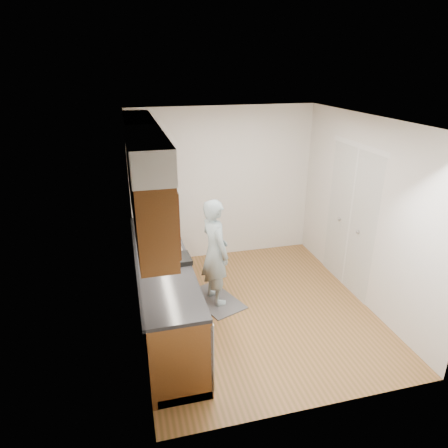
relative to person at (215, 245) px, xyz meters
name	(u,v)px	position (x,y,z in m)	size (l,w,h in m)	color
floor	(255,308)	(0.48, -0.33, -0.85)	(3.50, 3.50, 0.00)	#926037
ceiling	(261,120)	(0.48, -0.33, 1.65)	(3.50, 3.50, 0.00)	white
wall_left	(135,235)	(-1.02, -0.33, 0.40)	(0.02, 3.50, 2.50)	silver
wall_right	(365,213)	(1.98, -0.33, 0.40)	(0.02, 3.50, 2.50)	silver
wall_back	(223,184)	(0.48, 1.42, 0.40)	(3.00, 0.02, 2.50)	silver
counter	(165,289)	(-0.72, -0.33, -0.36)	(0.64, 2.80, 1.30)	brown
upper_cabinets	(145,174)	(-0.86, -0.28, 1.10)	(0.47, 2.80, 1.21)	brown
closet_door	(350,220)	(1.96, -0.03, 0.17)	(0.02, 1.22, 2.05)	white
floor_mat	(215,300)	(0.00, 0.00, -0.85)	(0.50, 0.85, 0.02)	#5B5B5E
person	(215,245)	(0.00, 0.00, 0.00)	(0.59, 0.39, 1.67)	#8BA1A9
soap_bottle_a	(153,227)	(-0.77, 0.26, 0.24)	(0.12, 0.12, 0.30)	silver
soap_bottle_b	(153,224)	(-0.75, 0.53, 0.17)	(0.08, 0.08, 0.17)	silver
soap_bottle_c	(161,221)	(-0.64, 0.59, 0.18)	(0.15, 0.15, 0.19)	silver
dish_rack	(175,260)	(-0.60, -0.51, 0.12)	(0.36, 0.31, 0.06)	black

